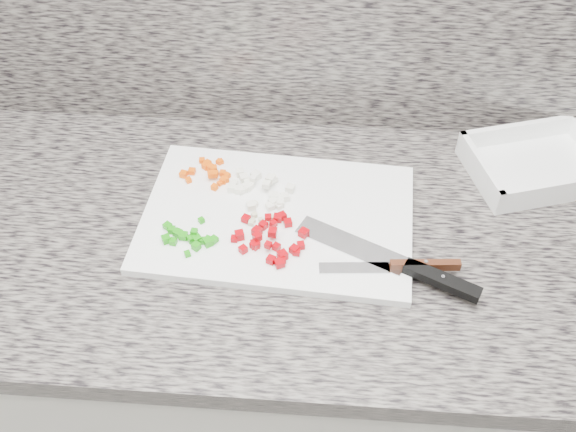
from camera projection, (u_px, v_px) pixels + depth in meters
The scene contains 11 objects.
cabinet at pixel (286, 368), 1.45m from camera, with size 3.92×0.62×0.86m, color beige.
countertop at pixel (285, 237), 1.12m from camera, with size 3.96×0.64×0.04m, color #69635C.
cutting_board at pixel (277, 218), 1.12m from camera, with size 0.46×0.31×0.02m, color white.
carrot_pile at pixel (211, 172), 1.18m from camera, with size 0.09×0.08×0.02m.
onion_pile at pixel (261, 189), 1.14m from camera, with size 0.12×0.10×0.02m.
green_pepper_pile at pixel (189, 238), 1.07m from camera, with size 0.10×0.09×0.02m.
red_pepper_pile at pixel (271, 238), 1.06m from camera, with size 0.13×0.12×0.02m.
garlic_pile at pixel (259, 218), 1.10m from camera, with size 0.05×0.06×0.01m.
chef_knife at pixel (410, 268), 1.02m from camera, with size 0.30×0.17×0.02m.
paring_knife at pixel (407, 266), 1.03m from camera, with size 0.23×0.04×0.02m.
tray at pixel (536, 165), 1.20m from camera, with size 0.29×0.24×0.05m.
Camera 1 is at (0.06, 0.70, 1.73)m, focal length 40.00 mm.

